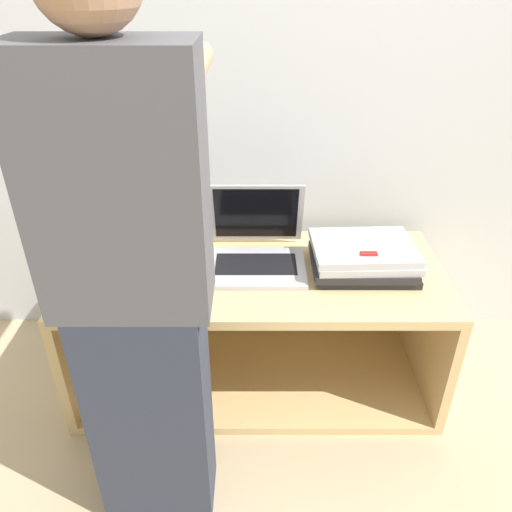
{
  "coord_description": "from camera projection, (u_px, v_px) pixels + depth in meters",
  "views": [
    {
      "loc": [
        0.0,
        -1.29,
        1.57
      ],
      "look_at": [
        0.0,
        0.22,
        0.67
      ],
      "focal_mm": 35.0,
      "sensor_mm": 36.0,
      "label": 1
    }
  ],
  "objects": [
    {
      "name": "laptop_open",
      "position": [
        256.0,
        249.0,
        1.92
      ],
      "size": [
        0.37,
        0.36,
        0.29
      ],
      "color": "#B7B7BC",
      "rests_on": "cart"
    },
    {
      "name": "laptop_stack_right",
      "position": [
        363.0,
        258.0,
        1.87
      ],
      "size": [
        0.39,
        0.3,
        0.11
      ],
      "color": "#232326",
      "rests_on": "cart"
    },
    {
      "name": "cart",
      "position": [
        256.0,
        317.0,
        2.09
      ],
      "size": [
        1.43,
        0.63,
        0.55
      ],
      "color": "tan",
      "rests_on": "ground_plane"
    },
    {
      "name": "ground_plane",
      "position": [
        256.0,
        435.0,
        1.91
      ],
      "size": [
        12.0,
        12.0,
        0.0
      ],
      "primitive_type": "plane",
      "color": "tan"
    },
    {
      "name": "inventory_tag",
      "position": [
        369.0,
        254.0,
        1.78
      ],
      "size": [
        0.06,
        0.02,
        0.01
      ],
      "color": "red",
      "rests_on": "laptop_stack_right"
    },
    {
      "name": "laptop_stack_left",
      "position": [
        150.0,
        261.0,
        1.88
      ],
      "size": [
        0.39,
        0.3,
        0.08
      ],
      "color": "gray",
      "rests_on": "cart"
    },
    {
      "name": "wall_back",
      "position": [
        256.0,
        70.0,
        1.93
      ],
      "size": [
        8.0,
        0.05,
        2.4
      ],
      "color": "silver",
      "rests_on": "ground_plane"
    },
    {
      "name": "person",
      "position": [
        135.0,
        291.0,
        1.29
      ],
      "size": [
        0.4,
        0.53,
        1.66
      ],
      "color": "#2D3342",
      "rests_on": "ground_plane"
    }
  ]
}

